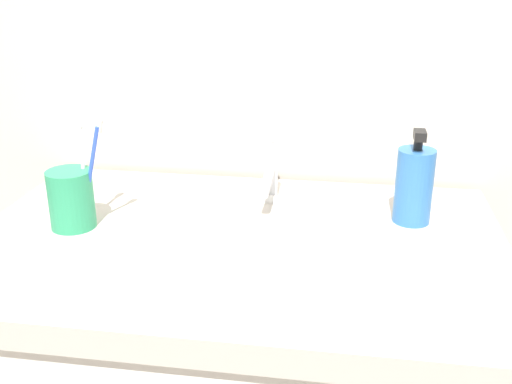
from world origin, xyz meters
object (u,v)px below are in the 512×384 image
object	(u,v)px
faucet	(271,172)
toothbrush_blue	(91,167)
soap_dispenser	(414,185)
toothbrush_cup	(71,199)
toothbrush_white	(83,162)

from	to	relation	value
faucet	toothbrush_blue	xyz separation A→B (m)	(-0.29, -0.17, 0.05)
toothbrush_blue	soap_dispenser	bearing A→B (deg)	11.91
faucet	toothbrush_cup	bearing A→B (deg)	-152.44
faucet	toothbrush_cup	xyz separation A→B (m)	(-0.33, -0.17, -0.01)
faucet	soap_dispenser	xyz separation A→B (m)	(0.27, -0.06, 0.01)
toothbrush_white	soap_dispenser	world-z (taller)	toothbrush_white
soap_dispenser	toothbrush_cup	bearing A→B (deg)	-169.01
soap_dispenser	toothbrush_white	bearing A→B (deg)	-170.36
faucet	soap_dispenser	distance (m)	0.27
toothbrush_cup	toothbrush_white	xyz separation A→B (m)	(0.02, 0.02, 0.06)
faucet	toothbrush_white	world-z (taller)	toothbrush_white
soap_dispenser	toothbrush_blue	bearing A→B (deg)	-168.09
toothbrush_white	soap_dispenser	bearing A→B (deg)	9.64
toothbrush_cup	toothbrush_white	distance (m)	0.07
toothbrush_cup	soap_dispenser	bearing A→B (deg)	10.99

